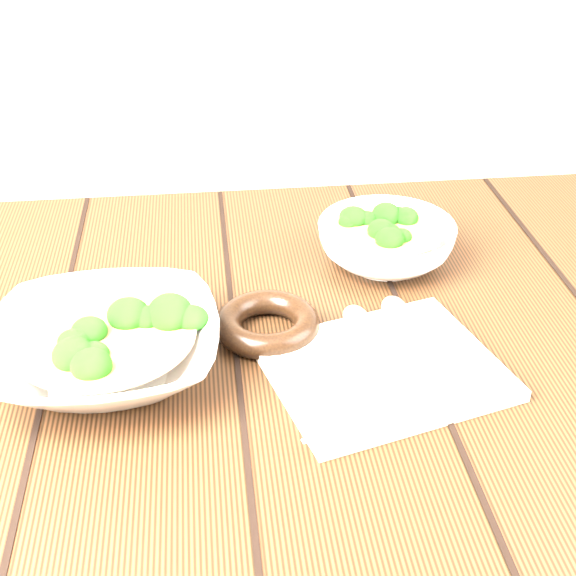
% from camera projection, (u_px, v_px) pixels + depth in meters
% --- Properties ---
extents(table, '(1.20, 0.80, 0.75)m').
position_uv_depth(table, '(255.00, 422.00, 0.96)').
color(table, '#341D0F').
rests_on(table, ground).
extents(soup_bowl_front, '(0.24, 0.24, 0.07)m').
position_uv_depth(soup_bowl_front, '(106.00, 347.00, 0.83)').
color(soup_bowl_front, silver).
rests_on(soup_bowl_front, table).
extents(soup_bowl_back, '(0.21, 0.21, 0.06)m').
position_uv_depth(soup_bowl_back, '(386.00, 242.00, 1.03)').
color(soup_bowl_back, silver).
rests_on(soup_bowl_back, table).
extents(trivet, '(0.14, 0.14, 0.03)m').
position_uv_depth(trivet, '(267.00, 324.00, 0.90)').
color(trivet, black).
rests_on(trivet, table).
extents(napkin, '(0.27, 0.24, 0.01)m').
position_uv_depth(napkin, '(384.00, 370.00, 0.84)').
color(napkin, '#C0B29F').
rests_on(napkin, table).
extents(spoon_left, '(0.03, 0.19, 0.01)m').
position_uv_depth(spoon_left, '(362.00, 337.00, 0.87)').
color(spoon_left, '#B5AFA0').
rests_on(spoon_left, napkin).
extents(spoon_right, '(0.04, 0.19, 0.01)m').
position_uv_depth(spoon_right, '(399.00, 327.00, 0.89)').
color(spoon_right, '#B5AFA0').
rests_on(spoon_right, napkin).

